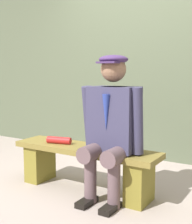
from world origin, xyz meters
name	(u,v)px	position (x,y,z in m)	size (l,w,h in m)	color
ground_plane	(85,190)	(0.00, 0.00, 0.00)	(30.00, 30.00, 0.00)	gray
bench	(85,162)	(0.00, 0.00, 0.28)	(1.51, 0.37, 0.44)	brown
seated_man	(112,122)	(-0.32, 0.05, 0.72)	(0.60, 0.54, 1.31)	#35334F
rolled_magazine	(59,140)	(0.29, 0.03, 0.48)	(0.07, 0.07, 0.25)	#B21E1E
stadium_wall	(147,65)	(0.00, -1.52, 1.26)	(12.00, 0.24, 2.53)	#4D5641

